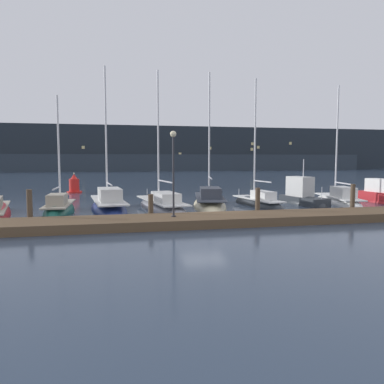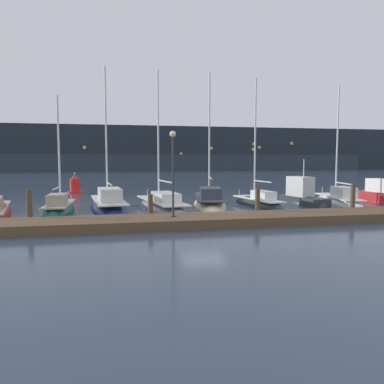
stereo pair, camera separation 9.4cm
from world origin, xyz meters
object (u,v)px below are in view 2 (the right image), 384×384
sailboat_berth_5 (162,207)px  motorboat_berth_8 (303,200)px  sailboat_berth_7 (258,204)px  channel_buoy (75,185)px  sailboat_berth_3 (59,211)px  sailboat_berth_6 (210,205)px  sailboat_berth_4 (109,207)px  sailboat_berth_9 (339,201)px  dock_lamppost (173,160)px

sailboat_berth_5 → motorboat_berth_8: (10.61, 0.39, 0.20)m
sailboat_berth_7 → channel_buoy: bearing=136.7°
sailboat_berth_5 → motorboat_berth_8: sailboat_berth_5 is taller
sailboat_berth_3 → sailboat_berth_6: size_ratio=0.80×
sailboat_berth_6 → sailboat_berth_3: bearing=-173.7°
sailboat_berth_3 → sailboat_berth_5: bearing=6.1°
sailboat_berth_6 → motorboat_berth_8: sailboat_berth_6 is taller
sailboat_berth_6 → sailboat_berth_7: size_ratio=1.04×
channel_buoy → sailboat_berth_3: bearing=-88.1°
motorboat_berth_8 → sailboat_berth_4: bearing=-178.9°
sailboat_berth_3 → sailboat_berth_5: 6.55m
sailboat_berth_5 → channel_buoy: bearing=117.1°
sailboat_berth_6 → sailboat_berth_9: (10.14, -0.03, 0.01)m
sailboat_berth_4 → channel_buoy: (-3.47, 13.53, 0.56)m
sailboat_berth_5 → motorboat_berth_8: 10.62m
sailboat_berth_6 → channel_buoy: (-10.43, 13.24, 0.62)m
sailboat_berth_5 → sailboat_berth_4: bearing=178.0°
channel_buoy → dock_lamppost: 21.31m
sailboat_berth_7 → motorboat_berth_8: 3.54m
dock_lamppost → channel_buoy: bearing=108.7°
sailboat_berth_5 → dock_lamppost: 7.15m
sailboat_berth_7 → channel_buoy: 19.33m
sailboat_berth_4 → sailboat_berth_9: size_ratio=1.05×
sailboat_berth_3 → dock_lamppost: 9.08m
sailboat_berth_6 → sailboat_berth_9: size_ratio=1.06×
sailboat_berth_3 → sailboat_berth_9: sailboat_berth_9 is taller
sailboat_berth_9 → channel_buoy: sailboat_berth_9 is taller
sailboat_berth_3 → sailboat_berth_9: size_ratio=0.85×
sailboat_berth_3 → sailboat_berth_4: (3.00, 0.82, 0.08)m
sailboat_berth_4 → sailboat_berth_7: size_ratio=1.03×
sailboat_berth_6 → sailboat_berth_7: 3.63m
sailboat_berth_4 → sailboat_berth_7: (10.59, 0.27, -0.06)m
sailboat_berth_4 → sailboat_berth_6: sailboat_berth_4 is taller
sailboat_berth_4 → sailboat_berth_6: (6.96, 0.29, -0.05)m
motorboat_berth_8 → dock_lamppost: (-10.83, -6.78, 3.00)m
motorboat_berth_8 → sailboat_berth_9: sailboat_berth_9 is taller
sailboat_berth_3 → dock_lamppost: size_ratio=1.87×
sailboat_berth_3 → sailboat_berth_9: 20.13m
sailboat_berth_4 → sailboat_berth_7: bearing=1.5°
motorboat_berth_8 → sailboat_berth_9: 2.98m
sailboat_berth_9 → dock_lamppost: 15.70m
sailboat_berth_5 → channel_buoy: sailboat_berth_5 is taller
sailboat_berth_6 → sailboat_berth_9: sailboat_berth_6 is taller
sailboat_berth_7 → dock_lamppost: sailboat_berth_7 is taller
sailboat_berth_6 → sailboat_berth_9: bearing=-0.2°
dock_lamppost → sailboat_berth_3: bearing=137.9°
sailboat_berth_9 → dock_lamppost: bearing=-153.9°
sailboat_berth_5 → channel_buoy: (-6.99, 13.65, 0.63)m
dock_lamppost → sailboat_berth_4: bearing=116.9°
sailboat_berth_5 → motorboat_berth_8: size_ratio=2.08×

